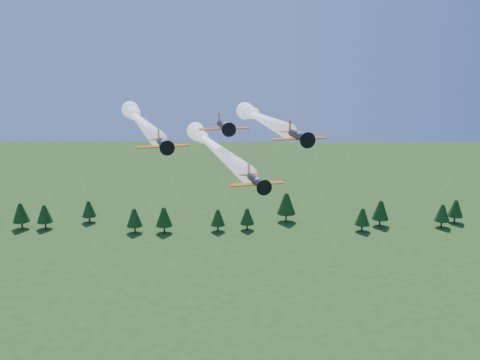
{
  "coord_description": "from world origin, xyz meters",
  "views": [
    {
      "loc": [
        1.76,
        -77.41,
        63.17
      ],
      "look_at": [
        0.91,
        0.0,
        44.43
      ],
      "focal_mm": 40.0,
      "sensor_mm": 36.0,
      "label": 1
    }
  ],
  "objects_px": {
    "plane_slot": "(224,126)",
    "plane_left": "(139,120)",
    "plane_right": "(259,118)",
    "plane_lead": "(211,145)"
  },
  "relations": [
    {
      "from": "plane_slot",
      "to": "plane_left",
      "type": "bearing_deg",
      "value": 122.06
    },
    {
      "from": "plane_slot",
      "to": "plane_right",
      "type": "bearing_deg",
      "value": 55.81
    },
    {
      "from": "plane_left",
      "to": "plane_right",
      "type": "height_order",
      "value": "plane_right"
    },
    {
      "from": "plane_left",
      "to": "plane_right",
      "type": "xyz_separation_m",
      "value": [
        23.33,
        0.21,
        0.46
      ]
    },
    {
      "from": "plane_right",
      "to": "plane_slot",
      "type": "relative_size",
      "value": 4.58
    },
    {
      "from": "plane_left",
      "to": "plane_right",
      "type": "relative_size",
      "value": 1.18
    },
    {
      "from": "plane_right",
      "to": "plane_slot",
      "type": "bearing_deg",
      "value": -123.5
    },
    {
      "from": "plane_left",
      "to": "plane_slot",
      "type": "relative_size",
      "value": 5.43
    },
    {
      "from": "plane_left",
      "to": "plane_lead",
      "type": "bearing_deg",
      "value": -43.97
    },
    {
      "from": "plane_lead",
      "to": "plane_left",
      "type": "relative_size",
      "value": 1.02
    }
  ]
}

